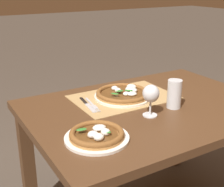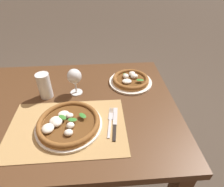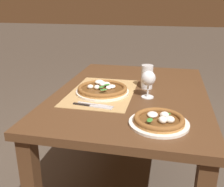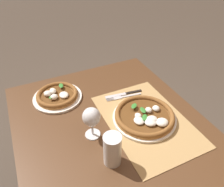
% 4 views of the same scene
% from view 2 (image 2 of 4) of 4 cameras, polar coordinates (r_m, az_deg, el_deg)
% --- Properties ---
extents(ground_plane, '(24.00, 24.00, 0.00)m').
position_cam_2_polar(ground_plane, '(1.62, -10.87, -23.68)').
color(ground_plane, '#473D33').
extents(dining_table, '(1.25, 0.88, 0.74)m').
position_cam_2_polar(dining_table, '(1.12, -14.62, -7.57)').
color(dining_table, '#4C301C').
rests_on(dining_table, ground).
extents(paper_placemat, '(0.55, 0.37, 0.00)m').
position_cam_2_polar(paper_placemat, '(0.92, -13.49, -9.93)').
color(paper_placemat, '#A88451').
rests_on(paper_placemat, dining_table).
extents(pizza_near, '(0.31, 0.31, 0.05)m').
position_cam_2_polar(pizza_near, '(0.90, -13.28, -8.80)').
color(pizza_near, silver).
rests_on(pizza_near, paper_placemat).
extents(pizza_far, '(0.27, 0.27, 0.05)m').
position_cam_2_polar(pizza_far, '(1.17, 5.66, 4.11)').
color(pizza_far, silver).
rests_on(pizza_far, dining_table).
extents(wine_glass, '(0.08, 0.08, 0.16)m').
position_cam_2_polar(wine_glass, '(1.05, -11.37, 4.85)').
color(wine_glass, silver).
rests_on(wine_glass, dining_table).
extents(pint_glass, '(0.07, 0.07, 0.15)m').
position_cam_2_polar(pint_glass, '(1.09, -19.85, 2.12)').
color(pint_glass, silver).
rests_on(pint_glass, dining_table).
extents(fork, '(0.04, 0.20, 0.00)m').
position_cam_2_polar(fork, '(0.91, -0.55, -8.54)').
color(fork, '#B7B7BC').
rests_on(fork, paper_placemat).
extents(knife, '(0.04, 0.22, 0.01)m').
position_cam_2_polar(knife, '(0.90, 0.91, -8.97)').
color(knife, black).
rests_on(knife, paper_placemat).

